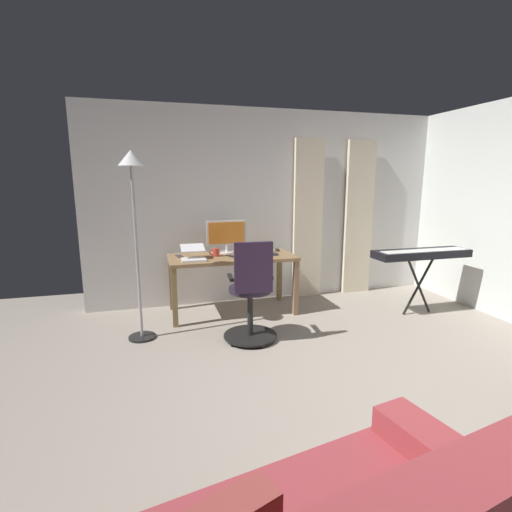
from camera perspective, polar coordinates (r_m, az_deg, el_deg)
ground_plane at (r=3.08m, az=20.17°, el=-21.72°), size 7.62×7.62×0.00m
back_room_partition at (r=5.24m, az=2.20°, el=7.43°), size 4.91×0.10×2.57m
curtain_left_panel at (r=5.70m, az=15.23°, el=5.49°), size 0.43×0.06×2.20m
curtain_right_panel at (r=5.34m, az=7.84°, el=5.40°), size 0.42×0.06×2.20m
desk at (r=4.69m, az=-3.64°, el=-1.02°), size 1.54×0.70×0.73m
office_chair at (r=3.84m, az=-0.73°, el=-5.97°), size 0.56×0.56×1.07m
computer_monitor at (r=4.85m, az=-4.48°, el=3.29°), size 0.51×0.18×0.41m
computer_keyboard at (r=4.68m, az=0.60°, el=0.24°), size 0.44×0.15×0.02m
laptop at (r=4.49m, az=-9.43°, el=0.13°), size 0.28×0.34×0.16m
computer_mouse at (r=4.98m, az=3.21°, el=0.97°), size 0.06×0.10×0.04m
cell_phone_face_up at (r=4.71m, az=-11.51°, el=-0.01°), size 0.09×0.15×0.01m
cell_phone_by_monitor at (r=4.64m, az=-3.72°, el=0.02°), size 0.13×0.16×0.01m
mug_coffee at (r=4.65m, az=-6.10°, el=0.57°), size 0.12×0.08×0.10m
piano_keyboard at (r=5.03m, az=23.70°, el=0.17°), size 1.22×0.32×0.82m
floor_lamp at (r=3.95m, az=-18.02°, el=8.38°), size 0.28×0.28×1.93m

